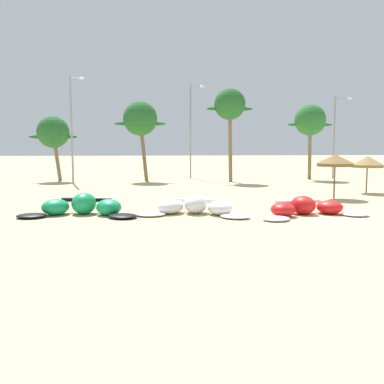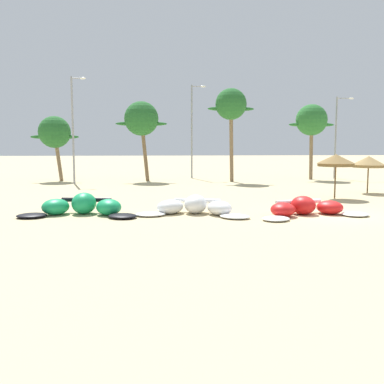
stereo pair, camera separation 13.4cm
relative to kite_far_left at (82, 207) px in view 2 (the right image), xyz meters
name	(u,v)px [view 2 (the right image)]	position (x,y,z in m)	size (l,w,h in m)	color
ground_plane	(330,214)	(12.57, -0.96, -0.42)	(260.00, 260.00, 0.00)	#C6B284
kite_far_left	(82,207)	(0.00, 0.00, 0.00)	(6.18, 3.15, 1.10)	black
kite_left	(195,207)	(5.70, -0.32, -0.05)	(5.83, 3.50, 0.97)	white
kite_left_of_center	(307,208)	(11.28, -1.11, -0.06)	(5.95, 3.40, 0.95)	white
beach_umbrella_near_van	(336,160)	(15.53, 5.27, 2.12)	(2.44, 2.44, 2.94)	brown
beach_umbrella_middle	(369,162)	(19.37, 8.32, 1.89)	(2.35, 2.35, 2.74)	brown
palm_leftmost	(55,133)	(-6.13, 21.40, 4.34)	(4.69, 3.13, 6.39)	#7F6647
palm_left	(141,119)	(2.41, 20.71, 5.65)	(5.04, 3.36, 7.83)	brown
palm_left_of_gap	(231,106)	(11.00, 19.11, 6.90)	(4.50, 3.00, 8.96)	#7F6647
palm_center_left	(312,121)	(19.75, 21.10, 5.61)	(4.80, 3.20, 7.72)	#7F6647
lamppost_west	(74,125)	(-3.66, 18.16, 4.93)	(1.39, 0.24, 9.71)	gray
lamppost_west_center	(193,127)	(7.75, 23.84, 5.04)	(1.61, 0.24, 9.89)	gray
lamppost_east_center	(337,133)	(22.96, 22.06, 4.43)	(1.92, 0.24, 8.61)	gray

